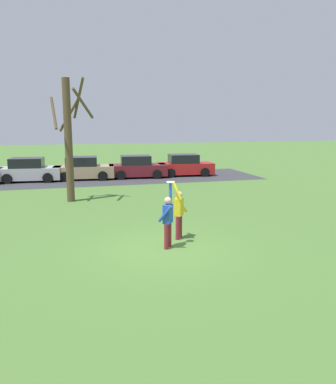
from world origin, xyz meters
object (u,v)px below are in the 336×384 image
at_px(frisbee_disc, 170,182).
at_px(parked_car_maroon, 137,168).
at_px(person_defender, 179,211).
at_px(parked_car_tan, 83,169).
at_px(parked_car_red, 185,166).
at_px(bare_tree_tall, 69,136).
at_px(parked_car_silver, 29,171).
at_px(person_catcher, 168,218).

height_order(frisbee_disc, parked_car_maroon, frisbee_disc).
bearing_deg(frisbee_disc, person_defender, 53.72).
xyz_separation_m(parked_car_tan, parked_car_red, (7.43, 0.01, 0.00)).
bearing_deg(parked_car_maroon, parked_car_red, 7.02).
bearing_deg(bare_tree_tall, parked_car_red, 41.78).
relative_size(frisbee_disc, bare_tree_tall, 0.04).
height_order(person_defender, parked_car_silver, person_defender).
bearing_deg(parked_car_tan, parked_car_silver, -175.47).
bearing_deg(bare_tree_tall, parked_car_silver, 109.18).
bearing_deg(bare_tree_tall, person_catcher, -71.32).
xyz_separation_m(person_defender, bare_tree_tall, (-3.42, 7.44, 2.29)).
relative_size(frisbee_disc, parked_car_maroon, 0.06).
bearing_deg(person_catcher, frisbee_disc, 0.00).
height_order(parked_car_silver, parked_car_maroon, same).
bearing_deg(person_catcher, bare_tree_tall, 54.95).
bearing_deg(person_catcher, parked_car_silver, 55.19).
distance_m(parked_car_maroon, bare_tree_tall, 9.15).
bearing_deg(bare_tree_tall, parked_car_tan, 82.62).
bearing_deg(person_catcher, parked_car_red, 16.75).
bearing_deg(parked_car_silver, parked_car_maroon, 4.01).
xyz_separation_m(person_catcher, person_defender, (0.62, 0.85, -0.00)).
bearing_deg(parked_car_red, parked_car_maroon, -172.98).
relative_size(person_catcher, parked_car_maroon, 0.49).
relative_size(person_defender, frisbee_disc, 8.14).
height_order(parked_car_maroon, bare_tree_tall, bare_tree_tall).
bearing_deg(person_defender, parked_car_silver, -121.74).
bearing_deg(person_defender, bare_tree_tall, -119.00).
xyz_separation_m(parked_car_maroon, bare_tree_tall, (-4.76, -7.39, 2.54)).
relative_size(person_defender, parked_car_red, 0.48).
bearing_deg(parked_car_tan, person_defender, -75.52).
bearing_deg(frisbee_disc, parked_car_silver, 109.55).
distance_m(person_catcher, parked_car_tan, 15.89).
distance_m(person_catcher, parked_car_maroon, 15.80).
relative_size(frisbee_disc, parked_car_tan, 0.06).
bearing_deg(frisbee_disc, parked_car_maroon, 83.27).
xyz_separation_m(person_catcher, frisbee_disc, (0.13, 0.18, 1.11)).
xyz_separation_m(parked_car_tan, parked_car_maroon, (3.79, -0.11, 0.00)).
bearing_deg(person_catcher, parked_car_maroon, 29.14).
distance_m(person_catcher, bare_tree_tall, 9.04).
relative_size(person_catcher, parked_car_silver, 0.49).
relative_size(person_catcher, frisbee_disc, 8.28).
relative_size(parked_car_silver, bare_tree_tall, 0.70).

